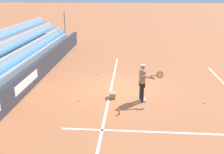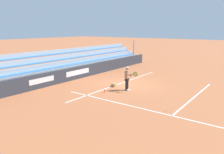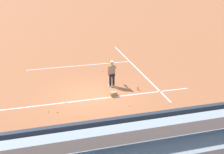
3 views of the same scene
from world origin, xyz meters
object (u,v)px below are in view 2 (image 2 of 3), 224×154
Objects in this scene: tennis_ball_far_left at (166,111)px; tennis_ball_far_right at (125,77)px; tennis_ball_stray_back at (131,79)px; tennis_ball_on_baseline at (96,85)px; water_bottle at (105,91)px; tennis_player at (127,78)px; tennis_ball_near_player at (162,97)px; tennis_ball_midcourt at (129,76)px; ball_box_cardboard at (114,85)px.

tennis_ball_far_right is (-5.93, -6.50, 0.00)m from tennis_ball_far_left.
tennis_ball_on_baseline is at bearing -21.12° from tennis_ball_stray_back.
tennis_ball_far_right is at bearing -117.69° from tennis_ball_stray_back.
tennis_ball_on_baseline is 0.30× the size of water_bottle.
tennis_ball_on_baseline is 1.00× the size of tennis_ball_far_left.
tennis_ball_far_right is at bearing -144.88° from tennis_player.
tennis_ball_far_left is 2.51m from tennis_ball_near_player.
tennis_ball_midcourt is at bearing -129.19° from tennis_ball_near_player.
tennis_ball_stray_back is 1.15m from tennis_ball_far_right.
tennis_player reaches higher than tennis_ball_on_baseline.
tennis_ball_far_left is at bearing 47.65° from tennis_ball_far_right.
tennis_ball_on_baseline is 2.22m from water_bottle.
tennis_player is 2.98m from tennis_ball_on_baseline.
tennis_player is at bearing 29.92° from tennis_ball_midcourt.
tennis_ball_midcourt is at bearing -150.08° from tennis_player.
ball_box_cardboard reaches higher than water_bottle.
tennis_ball_midcourt is at bearing 156.80° from tennis_ball_far_right.
tennis_ball_stray_back is at bearing 62.31° from tennis_ball_far_right.
water_bottle reaches higher than tennis_ball_near_player.
tennis_ball_on_baseline and tennis_ball_midcourt have the same top height.
tennis_ball_far_left is 1.00× the size of tennis_ball_far_right.
tennis_ball_stray_back and tennis_ball_near_player have the same top height.
water_bottle is at bearing -69.81° from tennis_ball_near_player.
tennis_ball_midcourt is 6.62m from tennis_ball_near_player.
water_bottle reaches higher than tennis_ball_far_right.
tennis_ball_midcourt is 0.51m from tennis_ball_far_right.
ball_box_cardboard is at bearing -115.53° from tennis_ball_far_left.
tennis_ball_near_player is 1.00× the size of tennis_ball_far_right.
ball_box_cardboard is at bearing 14.36° from tennis_ball_midcourt.
ball_box_cardboard reaches higher than tennis_ball_far_left.
tennis_ball_far_right is at bearing -124.90° from tennis_ball_near_player.
water_bottle is at bearing 7.19° from tennis_ball_stray_back.
water_bottle is at bearing 57.23° from tennis_ball_on_baseline.
tennis_ball_near_player is (0.33, 4.14, -0.10)m from ball_box_cardboard.
water_bottle is (1.37, -3.73, 0.08)m from tennis_ball_near_player.
tennis_ball_far_right is at bearing -162.59° from water_bottle.
tennis_ball_on_baseline is (0.23, -2.84, -0.86)m from tennis_player.
tennis_ball_on_baseline is 1.00× the size of tennis_ball_far_right.
tennis_player reaches higher than water_bottle.
water_bottle is at bearing 17.41° from tennis_ball_far_right.
tennis_ball_midcourt and tennis_ball_near_player have the same top height.
tennis_ball_midcourt is (-3.85, -0.99, -0.10)m from ball_box_cardboard.
ball_box_cardboard is at bearing 108.80° from tennis_ball_on_baseline.
tennis_ball_near_player is at bearing 91.74° from tennis_ball_on_baseline.
ball_box_cardboard is 3.59m from tennis_ball_far_right.
ball_box_cardboard reaches higher than tennis_ball_far_right.
water_bottle reaches higher than tennis_ball_midcourt.
tennis_ball_on_baseline is 3.59m from tennis_ball_stray_back.
tennis_ball_midcourt is (-4.12, -2.37, -0.86)m from tennis_player.
tennis_ball_midcourt is at bearing -140.60° from tennis_ball_stray_back.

